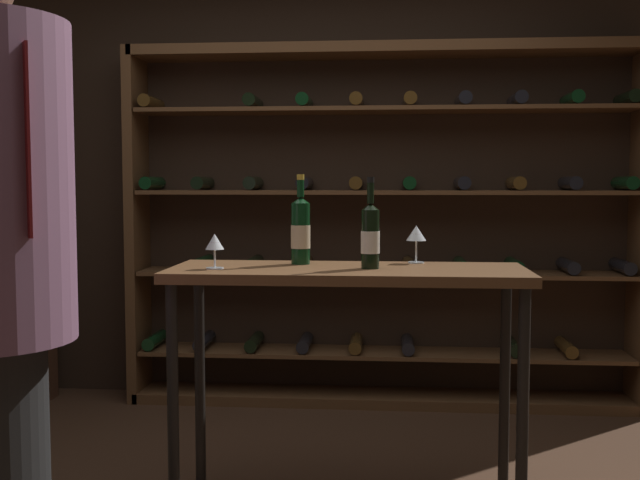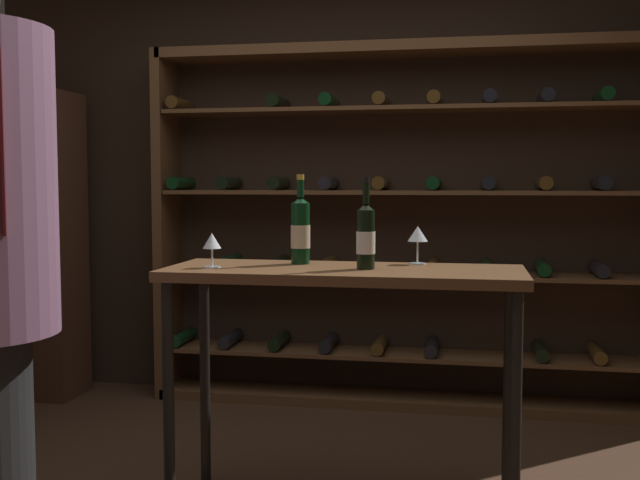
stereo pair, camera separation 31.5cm
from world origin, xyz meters
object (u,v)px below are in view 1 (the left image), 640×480
wine_glass_stemmed_center (215,244)px  display_cabinet (6,248)px  wine_rack (383,227)px  wine_bottle_gold_foil (301,230)px  tasting_table (347,298)px  wine_bottle_black_capsule (370,235)px  wine_glass_stemmed_left (416,235)px

wine_glass_stemmed_center → display_cabinet: bearing=137.3°
wine_rack → wine_bottle_gold_foil: 1.49m
display_cabinet → wine_bottle_gold_foil: display_cabinet is taller
wine_rack → tasting_table: bearing=-94.8°
wine_bottle_black_capsule → tasting_table: bearing=167.8°
wine_bottle_gold_foil → wine_glass_stemmed_left: 0.48m
wine_bottle_black_capsule → wine_bottle_gold_foil: (-0.29, 0.14, 0.01)m
tasting_table → wine_glass_stemmed_center: (-0.51, -0.08, 0.22)m
display_cabinet → wine_glass_stemmed_center: size_ratio=13.73×
wine_bottle_gold_foil → wine_glass_stemmed_center: size_ratio=2.69×
wine_rack → wine_glass_stemmed_center: (-0.64, -1.65, 0.03)m
wine_bottle_gold_foil → tasting_table: bearing=-31.5°
display_cabinet → wine_bottle_black_capsule: size_ratio=5.27×
display_cabinet → wine_bottle_black_capsule: (2.19, -1.40, 0.19)m
wine_rack → display_cabinet: wine_rack is taller
wine_bottle_gold_foil → wine_glass_stemmed_left: size_ratio=2.35×
display_cabinet → wine_bottle_gold_foil: 2.29m
tasting_table → wine_glass_stemmed_left: (0.27, 0.20, 0.24)m
wine_bottle_black_capsule → wine_glass_stemmed_center: wine_bottle_black_capsule is taller
wine_rack → display_cabinet: (-2.23, -0.18, -0.13)m
tasting_table → wine_glass_stemmed_center: 0.56m
wine_rack → wine_glass_stemmed_left: wine_rack is taller
wine_bottle_black_capsule → wine_glass_stemmed_center: (-0.60, -0.06, -0.03)m
wine_glass_stemmed_left → wine_glass_stemmed_center: bearing=-160.3°
tasting_table → display_cabinet: 2.51m
wine_bottle_gold_foil → wine_glass_stemmed_center: bearing=-147.2°
tasting_table → wine_rack: bearing=85.2°
wine_glass_stemmed_center → wine_bottle_gold_foil: bearing=32.8°
wine_glass_stemmed_center → wine_rack: bearing=68.7°
wine_bottle_black_capsule → wine_glass_stemmed_left: 0.29m
wine_bottle_gold_foil → wine_glass_stemmed_center: (-0.31, -0.20, -0.04)m
wine_bottle_black_capsule → wine_bottle_gold_foil: wine_bottle_gold_foil is taller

